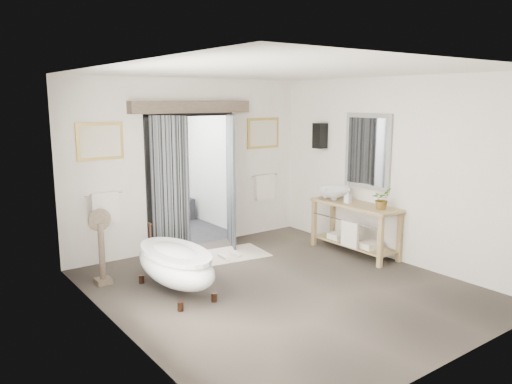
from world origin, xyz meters
TOP-DOWN VIEW (x-y plane):
  - ground_plane at (0.00, 0.00)m, footprint 5.00×5.00m
  - room_shell at (-0.04, -0.11)m, footprint 4.52×5.02m
  - shower_room at (0.00, 3.99)m, footprint 2.22×2.01m
  - back_wall_dressing at (0.00, 2.32)m, footprint 3.82×0.77m
  - clawfoot_tub at (-1.24, 0.73)m, footprint 0.73×1.64m
  - vanity at (1.95, 0.49)m, footprint 0.57×1.60m
  - pedestal_mirror at (-1.92, 1.62)m, footprint 0.32×0.21m
  - rug at (0.23, 1.65)m, footprint 1.29×0.95m
  - slippers at (0.15, 1.52)m, footprint 0.33×0.25m
  - basin at (1.92, 0.95)m, footprint 0.68×0.68m
  - plant at (1.96, -0.04)m, footprint 0.37×0.35m
  - soap_bottle_a at (1.90, 0.61)m, footprint 0.10×0.11m
  - soap_bottle_b at (1.91, 1.13)m, footprint 0.17×0.17m

SIDE VIEW (x-z plane):
  - ground_plane at x=0.00m, z-range 0.00..0.00m
  - rug at x=0.23m, z-range 0.00..0.01m
  - slippers at x=0.15m, z-range 0.01..0.06m
  - clawfoot_tub at x=-1.24m, z-range -0.01..0.79m
  - pedestal_mirror at x=-1.92m, z-range -0.08..1.00m
  - vanity at x=1.95m, z-range 0.08..0.93m
  - shower_room at x=0.00m, z-range -0.35..2.16m
  - soap_bottle_b at x=1.91m, z-range 0.85..1.02m
  - basin at x=1.92m, z-range 0.85..1.04m
  - soap_bottle_a at x=1.90m, z-range 0.85..1.06m
  - plant at x=1.96m, z-range 0.85..1.18m
  - back_wall_dressing at x=0.00m, z-range 0.30..2.82m
  - room_shell at x=-0.04m, z-range 0.40..3.31m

